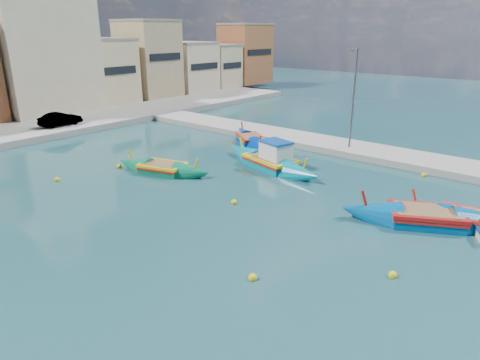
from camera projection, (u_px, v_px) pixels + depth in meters
ground at (290, 268)px, 17.63m from camera, size 160.00×160.00×0.00m
east_quay at (429, 163)px, 30.60m from camera, size 4.00×70.00×0.50m
north_townhouses at (11, 73)px, 44.53m from camera, size 83.20×7.87×10.19m
church_block at (34, 38)px, 46.18m from camera, size 10.00×10.00×19.10m
quay_street_lamp at (353, 98)px, 32.45m from camera, size 1.18×0.16×8.00m
luzzu_turquoise_cabin at (271, 162)px, 30.30m from camera, size 4.47×9.98×3.13m
luzzu_cyan_mid at (250, 140)px, 36.85m from camera, size 5.94×7.36×2.28m
luzzu_green at (163, 169)px, 29.19m from camera, size 3.90×7.62×2.33m
luzzu_blue_south at (474, 222)px, 21.24m from camera, size 2.57×8.42×2.39m
luzzu_cyan_south at (426, 219)px, 21.50m from camera, size 5.99×8.68×2.70m
mooring_buoys at (204, 206)px, 23.51m from camera, size 22.59×21.44×0.36m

